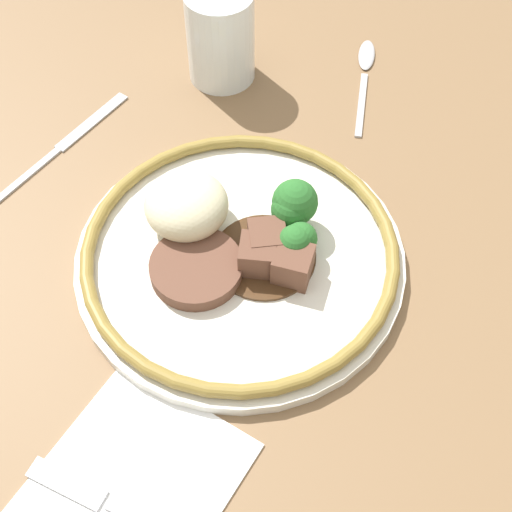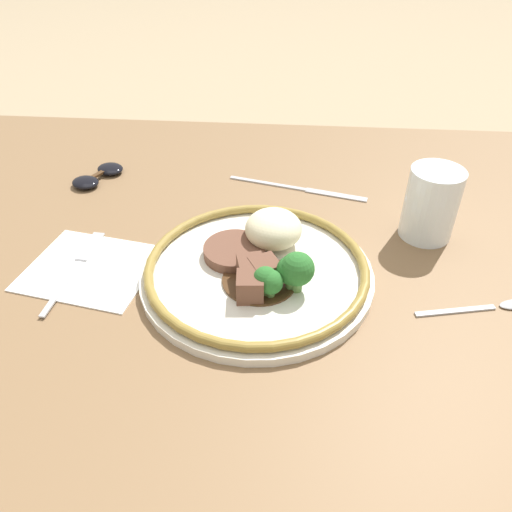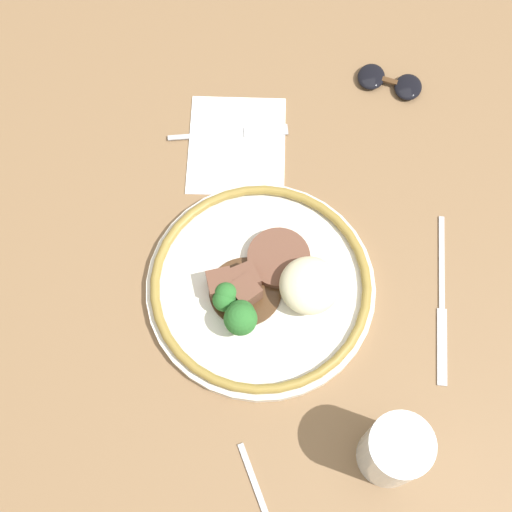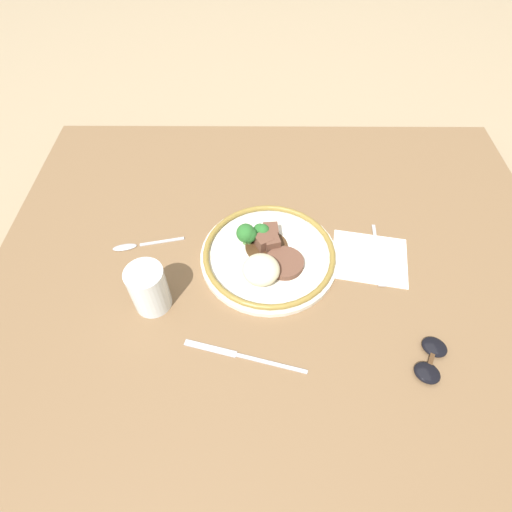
% 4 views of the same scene
% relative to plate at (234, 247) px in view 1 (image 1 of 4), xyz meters
% --- Properties ---
extents(ground_plane, '(8.00, 8.00, 0.00)m').
position_rel_plate_xyz_m(ground_plane, '(-0.02, -0.01, -0.05)').
color(ground_plane, '#998466').
extents(dining_table, '(1.20, 0.96, 0.03)m').
position_rel_plate_xyz_m(dining_table, '(-0.02, -0.01, -0.03)').
color(dining_table, brown).
rests_on(dining_table, ground).
extents(napkin, '(0.18, 0.16, 0.00)m').
position_rel_plate_xyz_m(napkin, '(-0.22, -0.01, -0.02)').
color(napkin, white).
rests_on(napkin, dining_table).
extents(plate, '(0.29, 0.29, 0.06)m').
position_rel_plate_xyz_m(plate, '(0.00, 0.00, 0.00)').
color(plate, silver).
rests_on(plate, dining_table).
extents(juice_glass, '(0.07, 0.07, 0.10)m').
position_rel_plate_xyz_m(juice_glass, '(0.22, 0.11, 0.03)').
color(juice_glass, yellow).
rests_on(juice_glass, dining_table).
extents(fork, '(0.02, 0.17, 0.00)m').
position_rel_plate_xyz_m(fork, '(-0.23, 0.00, -0.01)').
color(fork, '#ADADB2').
rests_on(fork, napkin).
extents(knife, '(0.22, 0.06, 0.00)m').
position_rel_plate_xyz_m(knife, '(0.05, 0.21, -0.02)').
color(knife, '#ADADB2').
rests_on(knife, dining_table).
extents(spoon, '(0.15, 0.04, 0.01)m').
position_rel_plate_xyz_m(spoon, '(0.29, -0.04, -0.02)').
color(spoon, '#ADADB2').
rests_on(spoon, dining_table).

